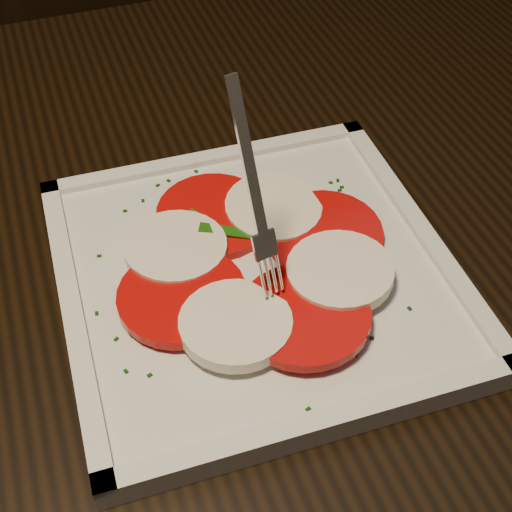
% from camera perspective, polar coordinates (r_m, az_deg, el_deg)
% --- Properties ---
extents(table, '(1.29, 0.94, 0.75)m').
position_cam_1_polar(table, '(0.72, 3.81, -0.57)').
color(table, black).
rests_on(table, ground).
extents(chair, '(0.52, 0.52, 0.93)m').
position_cam_1_polar(chair, '(1.28, -9.11, 15.62)').
color(chair, black).
rests_on(chair, ground).
extents(plate, '(0.34, 0.34, 0.01)m').
position_cam_1_polar(plate, '(0.56, 0.00, -1.59)').
color(plate, silver).
rests_on(plate, table).
extents(caprese_salad, '(0.24, 0.26, 0.02)m').
position_cam_1_polar(caprese_salad, '(0.55, -0.01, -0.46)').
color(caprese_salad, '#BC0406').
rests_on(caprese_salad, plate).
extents(fork, '(0.03, 0.06, 0.15)m').
position_cam_1_polar(fork, '(0.48, -0.61, 5.69)').
color(fork, white).
rests_on(fork, caprese_salad).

